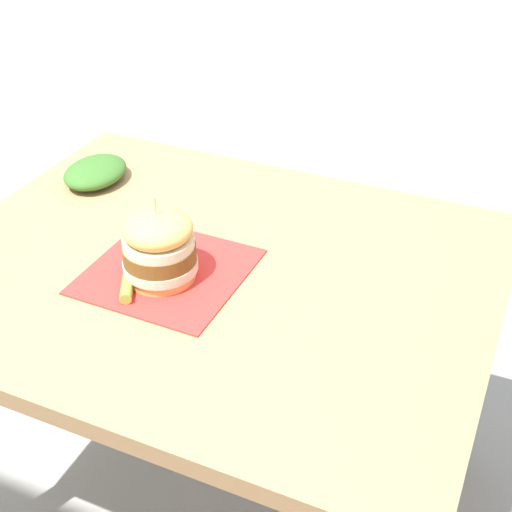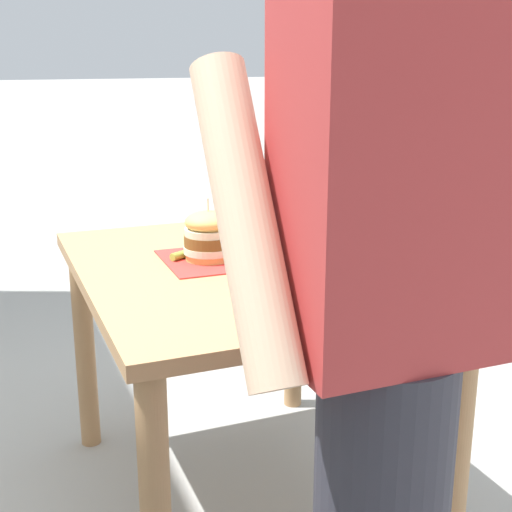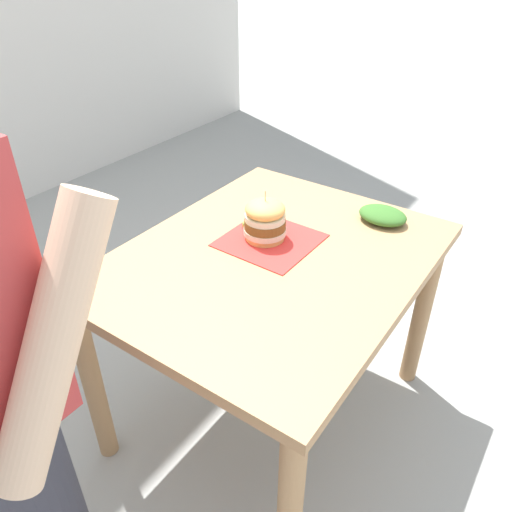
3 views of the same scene
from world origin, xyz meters
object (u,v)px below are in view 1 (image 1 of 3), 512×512
at_px(patio_table, 214,310).
at_px(sandwich, 159,246).
at_px(pickle_spear, 127,287).
at_px(side_salad, 95,172).

xyz_separation_m(patio_table, sandwich, (0.08, -0.07, 0.20)).
bearing_deg(patio_table, pickle_spear, -34.30).
height_order(pickle_spear, side_salad, side_salad).
xyz_separation_m(sandwich, side_salad, (-0.29, -0.36, -0.05)).
bearing_deg(pickle_spear, sandwich, 155.00).
bearing_deg(side_salad, patio_table, 64.15).
height_order(patio_table, side_salad, side_salad).
relative_size(sandwich, pickle_spear, 2.30).
distance_m(pickle_spear, side_salad, 0.48).
bearing_deg(sandwich, patio_table, 138.87).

